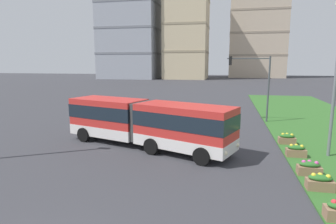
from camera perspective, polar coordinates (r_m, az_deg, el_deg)
articulated_bus at (r=18.65m, az=-4.38°, el=-2.07°), size 11.91×6.24×3.00m
car_black_sedan at (r=28.10m, az=-11.12°, el=-0.06°), size 4.49×2.22×1.58m
flower_planter_2 at (r=14.18m, az=28.28°, el=-12.31°), size 1.10×0.56×0.74m
flower_planter_3 at (r=15.71m, az=26.58°, el=-10.05°), size 1.10×0.56×0.74m
flower_planter_4 at (r=18.33m, az=24.39°, el=-7.10°), size 1.10×0.56×0.74m
flower_planter_5 at (r=20.89m, az=22.83°, el=-4.98°), size 1.10×0.56×0.74m
traffic_light_far_right at (r=27.50m, az=17.09°, el=6.70°), size 3.90×0.28×6.10m
streetlight_median at (r=18.66m, az=30.75°, el=6.48°), size 0.70×0.28×8.80m
apartment_tower_west at (r=106.20m, az=-7.90°, el=20.51°), size 20.18×14.83×50.61m
apartment_tower_westcentre at (r=103.46m, az=3.84°, el=16.68°), size 14.58×16.95×35.69m
apartment_tower_centre at (r=119.16m, az=17.58°, el=16.47°), size 20.74×16.63×40.32m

